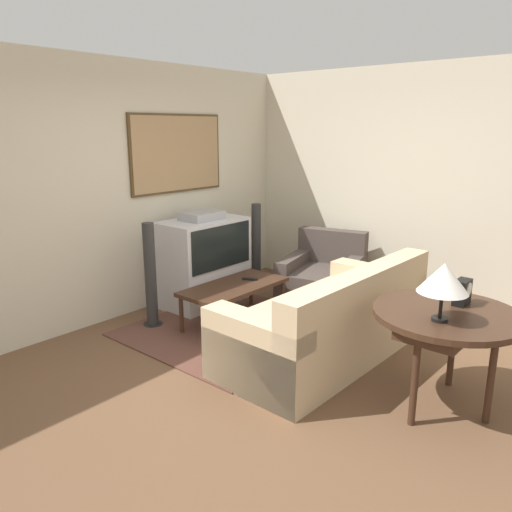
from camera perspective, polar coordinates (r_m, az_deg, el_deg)
name	(u,v)px	position (r m, az deg, el deg)	size (l,w,h in m)	color
ground_plane	(264,378)	(4.26, 0.90, -13.73)	(12.00, 12.00, 0.00)	brown
wall_back	(106,193)	(5.41, -16.74, 6.94)	(12.00, 0.10, 2.70)	beige
wall_right	(409,187)	(6.06, 17.09, 7.59)	(0.06, 12.00, 2.70)	beige
area_rug	(232,328)	(5.19, -2.76, -8.26)	(1.91, 1.77, 0.01)	brown
tv	(204,261)	(5.81, -6.02, -0.55)	(1.00, 0.61, 1.09)	silver
couch	(329,324)	(4.53, 8.31, -7.68)	(2.12, 1.01, 0.86)	#CCB289
armchair	(323,278)	(6.01, 7.65, -2.55)	(1.10, 1.04, 0.80)	#473D38
coffee_table	(234,289)	(5.20, -2.51, -3.74)	(1.16, 0.56, 0.43)	#3D2619
console_table	(447,321)	(3.83, 21.01, -6.91)	(1.04, 1.04, 0.75)	#3D2619
table_lamp	(444,279)	(3.52, 20.64, -2.42)	(0.34, 0.34, 0.40)	black
mantel_clock	(462,292)	(3.97, 22.50, -3.84)	(0.16, 0.10, 0.19)	black
remote	(250,279)	(5.34, -0.74, -2.63)	(0.12, 0.16, 0.02)	black
speaker_tower_left	(151,278)	(5.22, -11.96, -2.46)	(0.20, 0.20, 1.09)	black
speaker_tower_right	(256,248)	(6.34, 0.02, 0.87)	(0.20, 0.20, 1.09)	black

